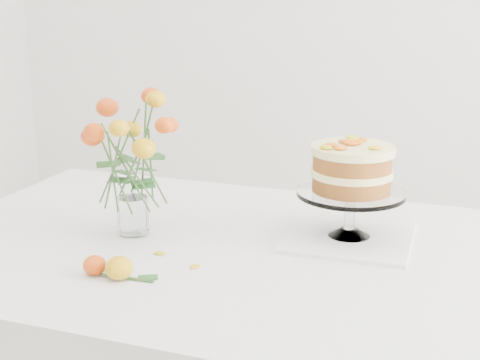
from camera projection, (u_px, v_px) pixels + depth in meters
The scene contains 8 objects.
table at pixel (228, 279), 1.51m from camera, with size 1.43×0.93×0.76m.
napkin at pixel (349, 237), 1.53m from camera, with size 0.28×0.28×0.01m, color white.
cake_stand at pixel (352, 173), 1.49m from camera, with size 0.24×0.24×0.22m.
rose_vase at pixel (130, 146), 1.50m from camera, with size 0.28×0.28×0.36m.
loose_rose_near at pixel (119, 268), 1.31m from camera, with size 0.10×0.06×0.05m.
loose_rose_far at pixel (95, 265), 1.33m from camera, with size 0.08×0.05×0.04m.
stray_petal_a at pixel (160, 253), 1.44m from camera, with size 0.03×0.02×0.00m, color #E0BB0E.
stray_petal_b at pixel (195, 266), 1.37m from camera, with size 0.03×0.02×0.00m, color #E0BB0E.
Camera 1 is at (0.49, -1.31, 1.30)m, focal length 50.00 mm.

